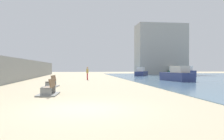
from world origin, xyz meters
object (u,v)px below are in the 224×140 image
at_px(bench_far, 51,84).
at_px(boat_far_right, 171,71).
at_px(person_walking, 87,72).
at_px(boat_nearest, 183,72).
at_px(boat_distant, 142,72).
at_px(bench_near, 49,91).
at_px(boat_far_left, 177,75).

distance_m(bench_far, boat_far_right, 40.54).
bearing_deg(person_walking, boat_nearest, 26.09).
height_order(bench_far, boat_distant, boat_distant).
relative_size(bench_near, bench_far, 0.99).
distance_m(boat_far_left, boat_nearest, 15.14).
bearing_deg(boat_far_left, bench_far, -155.64).
relative_size(bench_far, boat_nearest, 0.44).
xyz_separation_m(bench_near, person_walking, (2.81, 16.98, 0.79)).
bearing_deg(boat_far_right, person_walking, -133.54).
xyz_separation_m(person_walking, boat_far_right, (20.58, 21.65, -0.29)).
distance_m(person_walking, boat_far_left, 11.56).
bearing_deg(boat_distant, boat_nearest, -37.65).
height_order(bench_far, person_walking, person_walking).
height_order(boat_nearest, boat_distant, boat_nearest).
height_order(boat_far_left, boat_far_right, boat_far_right).
xyz_separation_m(bench_far, boat_far_left, (13.92, 6.30, 0.48)).
relative_size(bench_far, person_walking, 1.25).
relative_size(boat_nearest, boat_distant, 0.63).
bearing_deg(boat_far_left, boat_far_right, 69.17).
bearing_deg(boat_far_left, person_walking, 155.76).
xyz_separation_m(bench_near, boat_nearest, (20.44, 25.61, 0.52)).
height_order(bench_near, boat_nearest, boat_nearest).
bearing_deg(boat_far_right, bench_far, -126.24).
relative_size(person_walking, boat_far_right, 0.31).
height_order(bench_far, boat_far_left, boat_far_left).
xyz_separation_m(person_walking, boat_far_left, (10.54, -4.74, -0.31)).
height_order(bench_near, person_walking, person_walking).
relative_size(person_walking, boat_nearest, 0.35).
distance_m(boat_distant, boat_far_right, 12.38).
height_order(bench_far, boat_nearest, boat_nearest).
xyz_separation_m(bench_near, boat_far_left, (13.35, 12.23, 0.48)).
bearing_deg(boat_far_right, boat_far_left, -110.83).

